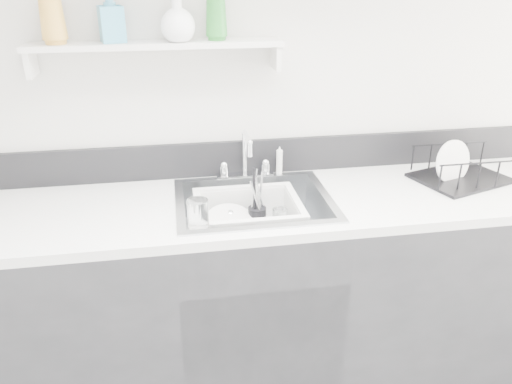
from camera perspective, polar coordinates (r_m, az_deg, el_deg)
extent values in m
cube|color=silver|center=(2.21, -1.54, 11.30)|extent=(3.50, 0.02, 2.60)
cube|color=#2A2A2E|center=(2.30, -0.21, -11.84)|extent=(3.20, 0.62, 0.88)
cube|color=white|center=(2.06, -0.23, -1.46)|extent=(3.20, 0.62, 0.04)
cube|color=black|center=(2.30, -1.45, 3.97)|extent=(3.20, 0.02, 0.16)
cube|color=silver|center=(2.28, -1.28, 1.91)|extent=(0.26, 0.06, 0.02)
cylinder|color=silver|center=(2.26, -3.67, 2.39)|extent=(0.04, 0.04, 0.05)
cylinder|color=silver|center=(2.29, 1.07, 2.69)|extent=(0.04, 0.04, 0.05)
cylinder|color=silver|center=(2.25, -1.30, 4.32)|extent=(0.02, 0.02, 0.20)
cylinder|color=silver|center=(2.14, -1.03, 6.28)|extent=(0.02, 0.15, 0.02)
cylinder|color=white|center=(2.29, 2.68, 3.60)|extent=(0.03, 0.03, 0.14)
cube|color=silver|center=(2.08, -11.29, 16.21)|extent=(1.00, 0.16, 0.02)
cube|color=silver|center=(2.16, -24.32, 13.24)|extent=(0.02, 0.14, 0.10)
cube|color=silver|center=(2.14, 2.26, 15.20)|extent=(0.02, 0.14, 0.10)
cylinder|color=white|center=(2.11, -2.65, -4.73)|extent=(0.24, 0.24, 0.01)
cylinder|color=white|center=(2.11, -2.54, -4.31)|extent=(0.23, 0.23, 0.01)
cylinder|color=white|center=(2.08, -2.95, -3.59)|extent=(0.26, 0.25, 0.09)
cylinder|color=black|center=(2.14, 0.12, -2.95)|extent=(0.08, 0.08, 0.10)
cylinder|color=silver|center=(2.11, -0.24, -0.76)|extent=(0.01, 0.05, 0.19)
cylinder|color=silver|center=(2.10, 0.54, -1.15)|extent=(0.02, 0.04, 0.17)
cylinder|color=black|center=(2.10, -0.17, -0.34)|extent=(0.01, 0.06, 0.21)
cylinder|color=white|center=(2.14, 2.74, -3.11)|extent=(0.07, 0.07, 0.09)
cylinder|color=white|center=(1.84, -6.64, -2.48)|extent=(0.09, 0.09, 0.11)
imported|color=white|center=(2.07, 1.95, -4.89)|extent=(0.16, 0.16, 0.04)
imported|color=gold|center=(2.10, -22.40, 18.71)|extent=(0.11, 0.11, 0.25)
imported|color=#489EBE|center=(2.08, -16.26, 18.81)|extent=(0.11, 0.11, 0.20)
imported|color=white|center=(2.05, -8.95, 18.99)|extent=(0.15, 0.15, 0.17)
imported|color=#267E2C|center=(2.08, -4.59, 19.99)|extent=(0.09, 0.09, 0.23)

